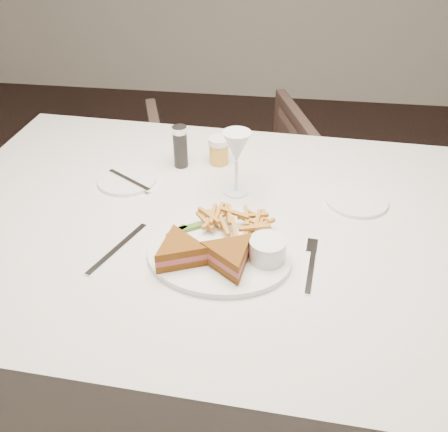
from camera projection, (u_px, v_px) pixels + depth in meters
name	position (u px, v px, depth m)	size (l,w,h in m)	color
ground	(227.00, 374.00, 1.75)	(5.00, 5.00, 0.00)	black
table	(226.00, 324.00, 1.45)	(1.50, 1.00, 0.75)	silver
chair_far	(230.00, 176.00, 2.19)	(0.65, 0.61, 0.67)	#4A352D
table_setting	(224.00, 218.00, 1.17)	(0.78, 0.64, 0.18)	white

